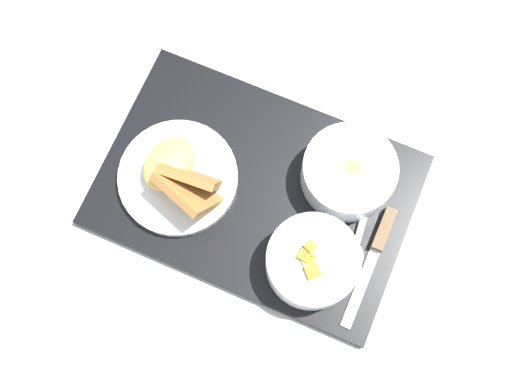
% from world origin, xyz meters
% --- Properties ---
extents(ground_plane, '(4.00, 4.00, 0.00)m').
position_xyz_m(ground_plane, '(0.00, 0.00, 0.00)').
color(ground_plane, silver).
extents(serving_tray, '(0.47, 0.33, 0.01)m').
position_xyz_m(serving_tray, '(0.00, 0.00, 0.01)').
color(serving_tray, black).
rests_on(serving_tray, ground_plane).
extents(bowl_salad, '(0.13, 0.13, 0.07)m').
position_xyz_m(bowl_salad, '(-0.12, 0.06, 0.05)').
color(bowl_salad, silver).
rests_on(bowl_salad, serving_tray).
extents(bowl_soup, '(0.13, 0.13, 0.06)m').
position_xyz_m(bowl_soup, '(-0.11, -0.08, 0.05)').
color(bowl_soup, silver).
rests_on(bowl_soup, serving_tray).
extents(plate_main, '(0.17, 0.17, 0.08)m').
position_xyz_m(plate_main, '(0.10, 0.04, 0.03)').
color(plate_main, silver).
rests_on(plate_main, serving_tray).
extents(knife, '(0.03, 0.18, 0.02)m').
position_xyz_m(knife, '(-0.19, -0.01, 0.02)').
color(knife, silver).
rests_on(knife, serving_tray).
extents(spoon, '(0.05, 0.14, 0.01)m').
position_xyz_m(spoon, '(-0.16, 0.00, 0.02)').
color(spoon, silver).
rests_on(spoon, serving_tray).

